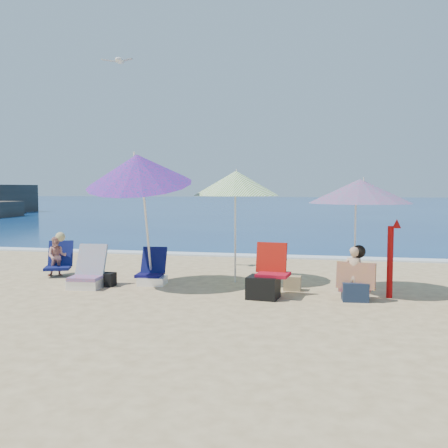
% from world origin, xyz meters
% --- Properties ---
extents(ground, '(120.00, 120.00, 0.00)m').
position_xyz_m(ground, '(0.00, 0.00, 0.00)').
color(ground, '#D8BC84').
rests_on(ground, ground).
extents(sea, '(120.00, 80.00, 0.12)m').
position_xyz_m(sea, '(0.00, 45.00, -0.05)').
color(sea, navy).
rests_on(sea, ground).
extents(foam, '(120.00, 0.50, 0.04)m').
position_xyz_m(foam, '(0.00, 5.10, 0.02)').
color(foam, white).
rests_on(foam, ground).
extents(umbrella_turquoise, '(2.03, 2.03, 1.87)m').
position_xyz_m(umbrella_turquoise, '(1.87, 1.19, 1.64)').
color(umbrella_turquoise, silver).
rests_on(umbrella_turquoise, ground).
extents(umbrella_striped, '(1.89, 1.89, 2.03)m').
position_xyz_m(umbrella_striped, '(-0.23, 1.70, 1.77)').
color(umbrella_striped, silver).
rests_on(umbrella_striped, ground).
extents(umbrella_blue, '(1.83, 1.90, 2.44)m').
position_xyz_m(umbrella_blue, '(-1.75, 0.90, 2.00)').
color(umbrella_blue, silver).
rests_on(umbrella_blue, ground).
extents(furled_umbrella, '(0.21, 0.20, 1.23)m').
position_xyz_m(furled_umbrella, '(2.34, 0.91, 0.67)').
color(furled_umbrella, '#A40B0B').
rests_on(furled_umbrella, ground).
extents(chair_navy, '(0.56, 0.62, 0.63)m').
position_xyz_m(chair_navy, '(-1.65, 1.26, 0.17)').
color(chair_navy, '#0D0B41').
rests_on(chair_navy, ground).
extents(chair_rainbow, '(0.55, 0.67, 0.72)m').
position_xyz_m(chair_rainbow, '(-2.61, 0.72, 0.19)').
color(chair_rainbow, '#DE4E51').
rests_on(chair_rainbow, ground).
extents(camp_chair_left, '(0.67, 0.58, 0.84)m').
position_xyz_m(camp_chair_left, '(0.45, 0.54, 0.25)').
color(camp_chair_left, '#A70B1E').
rests_on(camp_chair_left, ground).
extents(person_center, '(0.59, 0.49, 0.83)m').
position_xyz_m(person_center, '(1.79, 0.64, 0.40)').
color(person_center, tan).
rests_on(person_center, ground).
extents(person_left, '(0.61, 0.72, 0.85)m').
position_xyz_m(person_left, '(-3.72, 1.67, 0.38)').
color(person_left, tan).
rests_on(person_left, ground).
extents(bag_black_a, '(0.32, 0.24, 0.23)m').
position_xyz_m(bag_black_a, '(-2.37, 0.91, 0.11)').
color(bag_black_a, black).
rests_on(bag_black_a, ground).
extents(bag_tan, '(0.29, 0.21, 0.24)m').
position_xyz_m(bag_tan, '(0.81, 1.19, 0.12)').
color(bag_tan, tan).
rests_on(bag_tan, ground).
extents(bag_navy_b, '(0.40, 0.31, 0.29)m').
position_xyz_m(bag_navy_b, '(1.79, 0.60, 0.14)').
color(bag_navy_b, '#1B263C').
rests_on(bag_navy_b, ground).
extents(seagull, '(0.63, 0.32, 0.12)m').
position_xyz_m(seagull, '(-2.75, 2.53, 4.24)').
color(seagull, silver).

